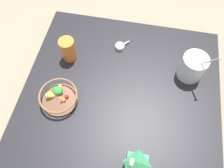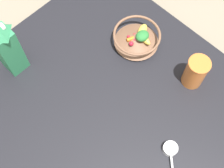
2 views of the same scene
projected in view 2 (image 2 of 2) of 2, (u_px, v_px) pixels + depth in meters
The scene contains 6 objects.
ground_plane at pixel (100, 108), 1.18m from camera, with size 6.00×6.00×0.00m, color gray.
countertop at pixel (100, 106), 1.16m from camera, with size 1.00×1.00×0.04m.
fruit_bowl at pixel (137, 38), 1.22m from camera, with size 0.19×0.19×0.08m.
milk_carton at pixel (7, 48), 1.10m from camera, with size 0.08×0.08×0.26m.
drinking_cup at pixel (196, 72), 1.12m from camera, with size 0.08×0.08×0.14m.
measuring_scoop at pixel (170, 149), 1.06m from camera, with size 0.08×0.07×0.02m.
Camera 2 is at (-0.33, 0.27, 1.11)m, focal length 50.00 mm.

